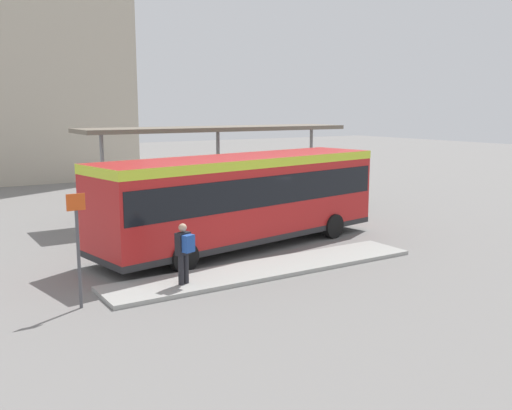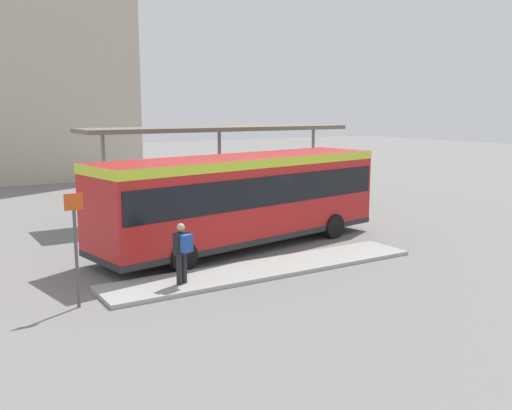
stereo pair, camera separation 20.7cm
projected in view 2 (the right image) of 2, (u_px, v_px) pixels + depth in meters
The scene contains 9 objects.
ground_plane at pixel (243, 246), 19.96m from camera, with size 120.00×120.00×0.00m, color slate.
curb_island at pixel (266, 269), 16.95m from camera, with size 9.98×1.80×0.12m.
city_bus at pixel (243, 194), 19.65m from camera, with size 11.14×4.42×3.16m.
pedestrian_waiting at pixel (182, 249), 15.14m from camera, with size 0.47×0.51×1.65m.
bicycle_red at pixel (350, 201), 27.26m from camera, with size 0.48×1.79×0.77m.
bicycle_yellow at pixel (344, 200), 27.95m from camera, with size 0.48×1.62×0.70m.
bicycle_white at pixel (335, 198), 28.54m from camera, with size 0.48×1.62×0.70m.
station_shelter at pixel (219, 131), 25.60m from camera, with size 12.49×2.65×3.96m.
platform_sign at pixel (76, 245), 13.59m from camera, with size 0.44×0.08×2.80m.
Camera 2 is at (-9.80, -16.79, 4.78)m, focal length 40.00 mm.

